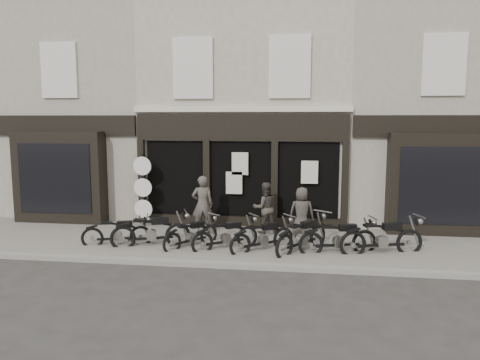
# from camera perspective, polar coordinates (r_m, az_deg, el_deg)

# --- Properties ---
(ground_plane) EXTENTS (90.00, 90.00, 0.00)m
(ground_plane) POSITION_cam_1_polar(r_m,az_deg,el_deg) (13.28, -1.70, -8.90)
(ground_plane) COLOR #2D2B28
(ground_plane) RESTS_ON ground
(pavement) EXTENTS (30.00, 4.20, 0.12)m
(pavement) POSITION_cam_1_polar(r_m,az_deg,el_deg) (14.11, -1.08, -7.64)
(pavement) COLOR #656059
(pavement) RESTS_ON ground_plane
(kerb) EXTENTS (30.00, 0.25, 0.13)m
(kerb) POSITION_cam_1_polar(r_m,az_deg,el_deg) (12.08, -2.71, -10.27)
(kerb) COLOR gray
(kerb) RESTS_ON ground_plane
(central_building) EXTENTS (7.30, 6.22, 8.34)m
(central_building) POSITION_cam_1_polar(r_m,az_deg,el_deg) (18.62, 1.36, 8.57)
(central_building) COLOR #B3AA9A
(central_building) RESTS_ON ground
(neighbour_left) EXTENTS (5.60, 6.73, 8.34)m
(neighbour_left) POSITION_cam_1_polar(r_m,az_deg,el_deg) (20.30, -16.95, 8.05)
(neighbour_left) COLOR #9E9885
(neighbour_left) RESTS_ON ground
(neighbour_right) EXTENTS (5.60, 6.73, 8.34)m
(neighbour_right) POSITION_cam_1_polar(r_m,az_deg,el_deg) (18.91, 21.01, 7.93)
(neighbour_right) COLOR #9E9885
(neighbour_right) RESTS_ON ground
(motorcycle_0) EXTENTS (1.95, 0.86, 0.96)m
(motorcycle_0) POSITION_cam_1_polar(r_m,az_deg,el_deg) (14.15, -14.71, -6.51)
(motorcycle_0) COLOR black
(motorcycle_0) RESTS_ON ground
(motorcycle_1) EXTENTS (2.18, 1.11, 1.10)m
(motorcycle_1) POSITION_cam_1_polar(r_m,az_deg,el_deg) (13.81, -10.72, -6.50)
(motorcycle_1) COLOR black
(motorcycle_1) RESTS_ON ground
(motorcycle_2) EXTENTS (1.39, 1.66, 0.94)m
(motorcycle_2) POSITION_cam_1_polar(r_m,az_deg,el_deg) (13.60, -5.91, -6.91)
(motorcycle_2) COLOR black
(motorcycle_2) RESTS_ON ground
(motorcycle_3) EXTENTS (1.80, 1.43, 1.00)m
(motorcycle_3) POSITION_cam_1_polar(r_m,az_deg,el_deg) (13.34, -1.71, -7.06)
(motorcycle_3) COLOR black
(motorcycle_3) RESTS_ON ground
(motorcycle_4) EXTENTS (1.77, 1.53, 1.01)m
(motorcycle_4) POSITION_cam_1_polar(r_m,az_deg,el_deg) (13.15, 2.83, -7.26)
(motorcycle_4) COLOR black
(motorcycle_4) RESTS_ON ground
(motorcycle_5) EXTENTS (1.55, 1.97, 1.09)m
(motorcycle_5) POSITION_cam_1_polar(r_m,az_deg,el_deg) (13.20, 7.61, -7.11)
(motorcycle_5) COLOR black
(motorcycle_5) RESTS_ON ground
(motorcycle_6) EXTENTS (2.17, 0.93, 1.07)m
(motorcycle_6) POSITION_cam_1_polar(r_m,az_deg,el_deg) (13.19, 11.95, -7.27)
(motorcycle_6) COLOR black
(motorcycle_6) RESTS_ON ground
(motorcycle_7) EXTENTS (2.32, 0.98, 1.14)m
(motorcycle_7) POSITION_cam_1_polar(r_m,az_deg,el_deg) (13.39, 16.97, -7.08)
(motorcycle_7) COLOR black
(motorcycle_7) RESTS_ON ground
(man_left) EXTENTS (0.75, 0.58, 1.84)m
(man_left) POSITION_cam_1_polar(r_m,az_deg,el_deg) (14.87, -4.59, -2.99)
(man_left) COLOR #47423B
(man_left) RESTS_ON pavement
(man_centre) EXTENTS (0.95, 0.84, 1.63)m
(man_centre) POSITION_cam_1_polar(r_m,az_deg,el_deg) (14.89, 3.06, -3.39)
(man_centre) COLOR #3A352F
(man_centre) RESTS_ON pavement
(man_right) EXTENTS (0.78, 0.52, 1.56)m
(man_right) POSITION_cam_1_polar(r_m,az_deg,el_deg) (14.47, 7.53, -3.91)
(man_right) COLOR #3A3630
(man_right) RESTS_ON pavement
(advert_sign_post) EXTENTS (0.63, 0.40, 2.57)m
(advert_sign_post) POSITION_cam_1_polar(r_m,az_deg,el_deg) (16.02, -11.71, -1.60)
(advert_sign_post) COLOR black
(advert_sign_post) RESTS_ON ground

